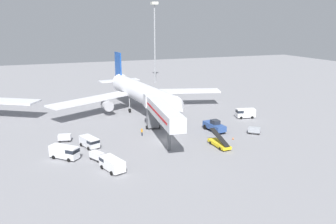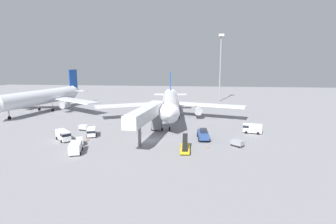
# 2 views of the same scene
# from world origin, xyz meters

# --- Properties ---
(ground_plane) EXTENTS (300.00, 300.00, 0.00)m
(ground_plane) POSITION_xyz_m (0.00, 0.00, 0.00)
(ground_plane) COLOR gray
(airplane_at_gate) EXTENTS (48.59, 45.91, 14.51)m
(airplane_at_gate) POSITION_xyz_m (1.86, 24.57, 5.29)
(airplane_at_gate) COLOR silver
(airplane_at_gate) RESTS_ON ground
(jet_bridge) EXTENTS (5.58, 22.36, 7.83)m
(jet_bridge) POSITION_xyz_m (-0.76, 1.32, 6.00)
(jet_bridge) COLOR silver
(jet_bridge) RESTS_ON ground
(pushback_tug) EXTENTS (2.97, 6.43, 2.65)m
(pushback_tug) POSITION_xyz_m (12.10, 2.28, 1.22)
(pushback_tug) COLOR #2D4C8E
(pushback_tug) RESTS_ON ground
(belt_loader_truck) EXTENTS (2.15, 6.01, 2.95)m
(belt_loader_truck) POSITION_xyz_m (8.31, -6.74, 0.75)
(belt_loader_truck) COLOR yellow
(belt_loader_truck) RESTS_ON ground
(service_van_far_left) EXTENTS (3.57, 5.39, 2.03)m
(service_van_far_left) POSITION_xyz_m (-13.35, -10.20, 1.17)
(service_van_far_left) COLOR white
(service_van_far_left) RESTS_ON ground
(service_van_near_center) EXTENTS (3.51, 4.97, 1.98)m
(service_van_near_center) POSITION_xyz_m (-15.08, 1.87, 1.14)
(service_van_near_center) COLOR silver
(service_van_near_center) RESTS_ON ground
(service_van_rear_right) EXTENTS (4.93, 3.00, 2.35)m
(service_van_rear_right) POSITION_xyz_m (24.55, 9.35, 1.33)
(service_van_rear_right) COLOR white
(service_van_rear_right) RESTS_ON ground
(service_van_far_center) EXTENTS (5.13, 5.05, 2.34)m
(service_van_far_center) POSITION_xyz_m (-20.00, -2.47, 1.33)
(service_van_far_center) COLOR silver
(service_van_far_center) RESTS_ON ground
(baggage_cart_rear_left) EXTENTS (2.74, 2.00, 1.44)m
(baggage_cart_rear_left) POSITION_xyz_m (-19.28, 7.16, 0.80)
(baggage_cart_rear_left) COLOR #38383D
(baggage_cart_rear_left) RESTS_ON ground
(baggage_cart_far_right) EXTENTS (2.49, 3.05, 1.48)m
(baggage_cart_far_right) POSITION_xyz_m (-14.88, -5.08, 0.82)
(baggage_cart_far_right) COLOR #38383D
(baggage_cart_far_right) RESTS_ON ground
(baggage_cart_near_left) EXTENTS (2.89, 2.77, 1.36)m
(baggage_cart_near_left) POSITION_xyz_m (19.33, -2.30, 0.76)
(baggage_cart_near_left) COLOR #38383D
(baggage_cart_near_left) RESTS_ON ground
(ground_crew_worker_foreground) EXTENTS (0.45, 0.45, 1.71)m
(ground_crew_worker_foreground) POSITION_xyz_m (-3.72, 4.94, 0.90)
(ground_crew_worker_foreground) COLOR #1E2333
(ground_crew_worker_foreground) RESTS_ON ground
(safety_cone_alpha) EXTENTS (0.34, 0.34, 0.52)m
(safety_cone_alpha) POSITION_xyz_m (13.04, -3.99, 0.26)
(safety_cone_alpha) COLOR black
(safety_cone_alpha) RESTS_ON ground
(safety_cone_bravo) EXTENTS (0.45, 0.45, 0.69)m
(safety_cone_bravo) POSITION_xyz_m (-14.52, -1.79, 0.34)
(safety_cone_bravo) COLOR black
(safety_cone_bravo) RESTS_ON ground
(apron_light_mast) EXTENTS (2.40, 2.40, 30.77)m
(apron_light_mast) POSITION_xyz_m (20.58, 67.52, 20.76)
(apron_light_mast) COLOR #93969B
(apron_light_mast) RESTS_ON ground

